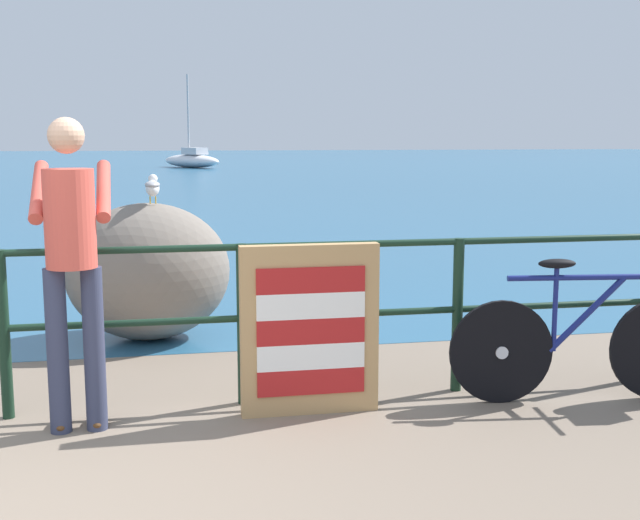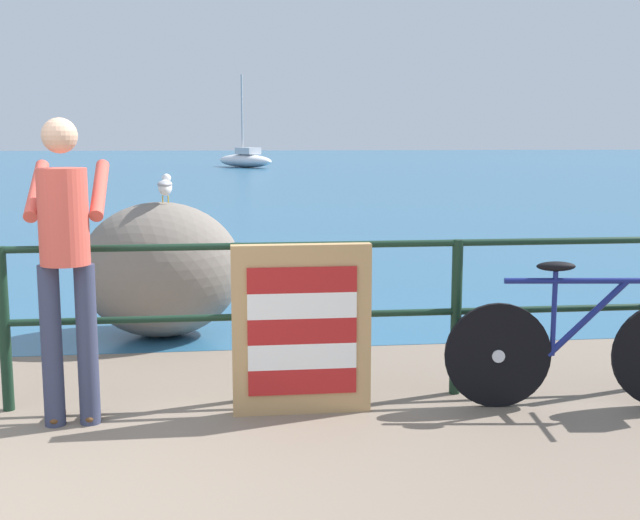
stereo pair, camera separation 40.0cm
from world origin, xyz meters
The scene contains 9 objects.
ground_plane centered at (0.00, 20.00, -0.05)m, with size 120.00×120.00×0.10m, color #756656.
sea_surface centered at (0.00, 47.86, 0.00)m, with size 120.00×90.00×0.01m, color #285B7F.
promenade_railing centered at (0.00, 1.60, 0.64)m, with size 8.56×0.07×1.02m.
bicycle centered at (3.68, 1.23, 0.46)m, with size 1.69×0.48×0.92m.
person_at_railing centered at (0.44, 1.32, 0.99)m, with size 0.46×0.65×1.78m.
folded_deckchair_stack centered at (1.80, 1.35, 0.52)m, with size 0.84×0.10×1.04m.
breakwater_boulder_main centered at (0.81, 3.42, 0.57)m, with size 1.35×1.12×1.14m.
seagull centered at (0.87, 3.33, 1.27)m, with size 0.13×0.34×0.23m.
sailboat centered at (2.50, 40.68, 0.42)m, with size 3.56×4.36×4.90m.
Camera 1 is at (0.95, -3.35, 1.68)m, focal length 45.57 mm.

